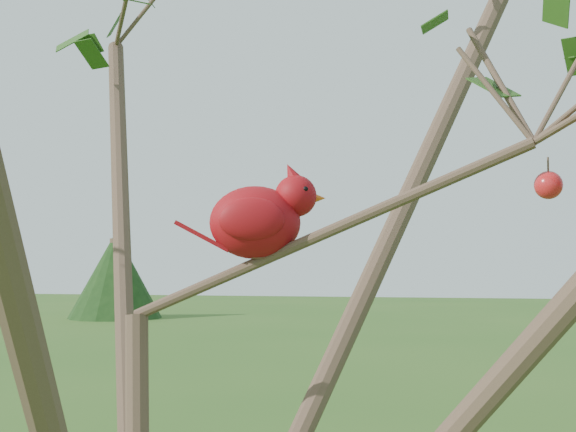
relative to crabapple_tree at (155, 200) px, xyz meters
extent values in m
sphere|color=red|center=(0.55, 0.11, 0.02)|extent=(0.04, 0.04, 0.04)
ellipsoid|color=#9F0D11|center=(0.12, 0.11, -0.03)|extent=(0.16, 0.14, 0.11)
sphere|color=#9F0D11|center=(0.18, 0.12, 0.01)|extent=(0.08, 0.08, 0.06)
cone|color=#9F0D11|center=(0.18, 0.12, 0.04)|extent=(0.05, 0.04, 0.05)
cone|color=#D85914|center=(0.21, 0.13, 0.01)|extent=(0.03, 0.03, 0.02)
ellipsoid|color=black|center=(0.20, 0.13, 0.01)|extent=(0.03, 0.04, 0.03)
cube|color=#9F0D11|center=(0.04, 0.09, -0.05)|extent=(0.09, 0.05, 0.05)
ellipsoid|color=#9F0D11|center=(0.10, 0.15, -0.02)|extent=(0.10, 0.05, 0.06)
ellipsoid|color=#9F0D11|center=(0.13, 0.07, -0.02)|extent=(0.10, 0.05, 0.06)
cylinder|color=#483527|center=(-10.47, 24.22, -0.79)|extent=(0.40, 0.40, 2.67)
cone|color=black|center=(-10.47, 24.22, -0.68)|extent=(3.11, 3.11, 2.89)
camera|label=1|loc=(0.40, -1.07, -0.08)|focal=50.00mm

